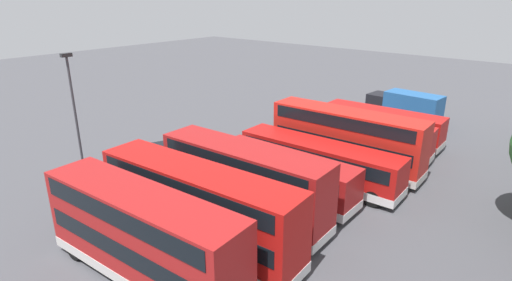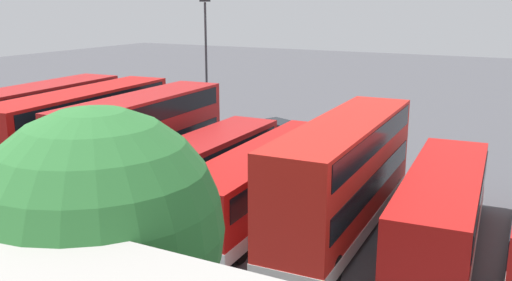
{
  "view_description": "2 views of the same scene",
  "coord_description": "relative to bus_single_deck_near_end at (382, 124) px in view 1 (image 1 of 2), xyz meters",
  "views": [
    {
      "loc": [
        21.69,
        24.04,
        12.9
      ],
      "look_at": [
        -2.53,
        3.71,
        1.44
      ],
      "focal_mm": 28.76,
      "sensor_mm": 36.0,
      "label": 1
    },
    {
      "loc": [
        -12.2,
        30.65,
        9.03
      ],
      "look_at": [
        1.67,
        4.61,
        1.7
      ],
      "focal_mm": 39.36,
      "sensor_mm": 36.0,
      "label": 2
    }
  ],
  "objects": [
    {
      "name": "box_truck_blue",
      "position": [
        -7.12,
        -0.63,
        0.09
      ],
      "size": [
        3.07,
        7.67,
        3.2
      ],
      "color": "#235999",
      "rests_on": "ground"
    },
    {
      "name": "bus_single_deck_second",
      "position": [
        3.69,
        0.13,
        0.0
      ],
      "size": [
        3.35,
        11.04,
        2.95
      ],
      "color": "#B71411",
      "rests_on": "ground"
    },
    {
      "name": "bus_single_deck_fifth",
      "position": [
        14.4,
        -0.38,
        -0.0
      ],
      "size": [
        2.78,
        10.16,
        2.95
      ],
      "color": "#A51919",
      "rests_on": "ground"
    },
    {
      "name": "bus_double_decker_seventh",
      "position": [
        22.03,
        -0.37,
        0.83
      ],
      "size": [
        3.44,
        12.21,
        4.55
      ],
      "color": "#B71411",
      "rests_on": "ground"
    },
    {
      "name": "lamp_post_tall",
      "position": [
        22.05,
        -12.26,
        3.7
      ],
      "size": [
        0.7,
        0.3,
        9.25
      ],
      "color": "#38383D",
      "rests_on": "ground"
    },
    {
      "name": "bus_single_deck_near_end",
      "position": [
        0.0,
        0.0,
        0.0
      ],
      "size": [
        2.89,
        10.72,
        2.95
      ],
      "color": "#B71411",
      "rests_on": "ground"
    },
    {
      "name": "car_hatchback_silver",
      "position": [
        15.97,
        -11.61,
        -0.92
      ],
      "size": [
        4.48,
        3.21,
        1.43
      ],
      "color": "silver",
      "rests_on": "ground"
    },
    {
      "name": "bus_double_decker_third",
      "position": [
        7.47,
        0.33,
        0.83
      ],
      "size": [
        3.01,
        11.98,
        4.55
      ],
      "color": "red",
      "rests_on": "ground"
    },
    {
      "name": "bus_double_decker_sixth",
      "position": [
        18.22,
        -0.58,
        0.83
      ],
      "size": [
        3.08,
        11.1,
        4.55
      ],
      "color": "#A51919",
      "rests_on": "ground"
    },
    {
      "name": "bus_double_decker_far_end",
      "position": [
        25.45,
        -0.38,
        0.83
      ],
      "size": [
        3.35,
        11.38,
        4.55
      ],
      "color": "#A51919",
      "rests_on": "ground"
    },
    {
      "name": "ground_plane",
      "position": [
        12.8,
        -10.02,
        -1.62
      ],
      "size": [
        140.0,
        140.0,
        0.0
      ],
      "primitive_type": "plane",
      "color": "#47474C"
    },
    {
      "name": "bus_single_deck_fourth",
      "position": [
        11.03,
        0.14,
        0.0
      ],
      "size": [
        3.05,
        12.16,
        2.95
      ],
      "color": "#B71411",
      "rests_on": "ground"
    }
  ]
}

